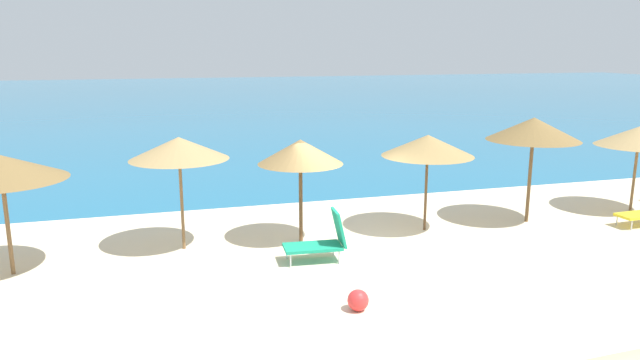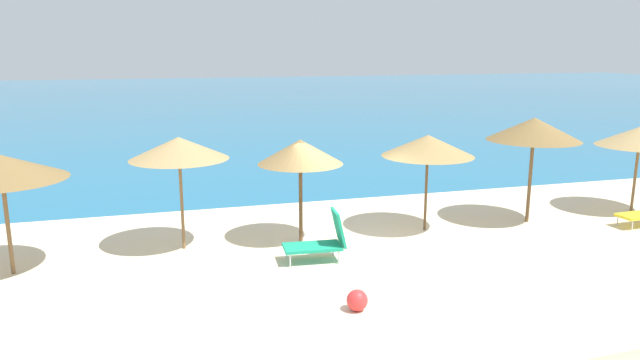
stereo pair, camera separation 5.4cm
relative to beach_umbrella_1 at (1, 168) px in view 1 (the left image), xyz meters
name	(u,v)px [view 1 (the left image)]	position (x,y,z in m)	size (l,w,h in m)	color
ground_plane	(358,255)	(7.50, -0.93, -2.32)	(160.00, 160.00, 0.00)	beige
sea_water	(199,99)	(7.50, 43.55, -2.32)	(160.00, 78.95, 0.01)	#1E6B93
beach_umbrella_1	(1,168)	(0.00, 0.00, 0.00)	(2.63, 2.63, 2.59)	brown
beach_umbrella_2	(179,148)	(3.61, 0.65, 0.13)	(2.31, 2.31, 2.71)	brown
beach_umbrella_3	(300,152)	(6.46, 0.41, -0.05)	(2.08, 2.08, 2.57)	brown
beach_umbrella_4	(428,146)	(9.84, 0.42, -0.05)	(2.39, 2.39, 2.55)	brown
beach_umbrella_5	(534,129)	(12.91, 0.34, 0.27)	(2.49, 2.49, 2.90)	brown
beach_umbrella_6	(639,136)	(16.57, 0.47, -0.09)	(2.41, 2.41, 2.52)	brown
lounge_chair_0	(322,240)	(6.58, -1.05, -1.83)	(1.42, 0.77, 1.17)	#199972
beach_ball	(358,300)	(6.49, -3.73, -2.12)	(0.40, 0.40, 0.40)	red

